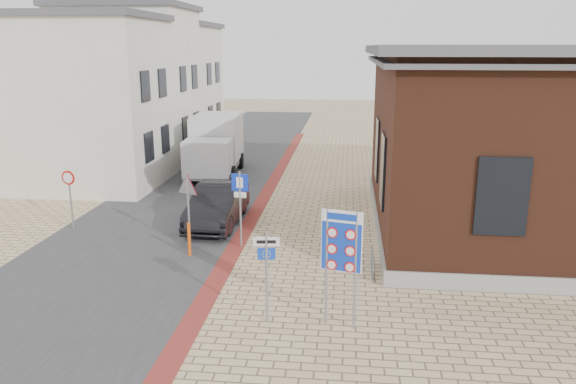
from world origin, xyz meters
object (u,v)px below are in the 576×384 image
at_px(sedan, 218,205).
at_px(parking_sign, 240,196).
at_px(essen_sign, 267,263).
at_px(box_truck, 215,145).
at_px(border_sign, 342,244).
at_px(bollard, 189,240).

height_order(sedan, parking_sign, parking_sign).
xyz_separation_m(essen_sign, parking_sign, (-1.68, 5.30, 0.25)).
height_order(sedan, box_truck, box_truck).
bearing_deg(box_truck, essen_sign, -76.55).
height_order(border_sign, parking_sign, border_sign).
bearing_deg(parking_sign, bollard, -137.19).
bearing_deg(parking_sign, sedan, 128.84).
height_order(essen_sign, bollard, essen_sign).
height_order(sedan, essen_sign, essen_sign).
bearing_deg(essen_sign, bollard, 119.72).
bearing_deg(bollard, border_sign, -40.43).
bearing_deg(essen_sign, border_sign, -7.19).
bearing_deg(sedan, border_sign, -57.65).
bearing_deg(box_truck, parking_sign, -76.56).
distance_m(box_truck, border_sign, 17.92).
distance_m(sedan, border_sign, 9.33).
bearing_deg(parking_sign, essen_sign, -62.73).
relative_size(essen_sign, bollard, 2.11).
height_order(sedan, border_sign, border_sign).
height_order(parking_sign, bollard, parking_sign).
xyz_separation_m(box_truck, parking_sign, (3.52, -11.17, 0.23)).
bearing_deg(bollard, parking_sign, 33.07).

